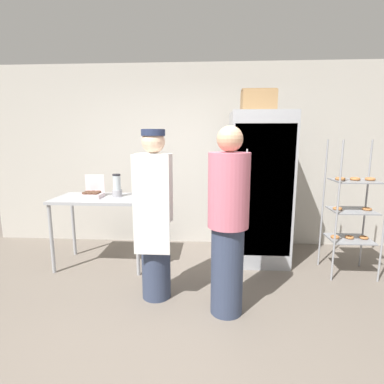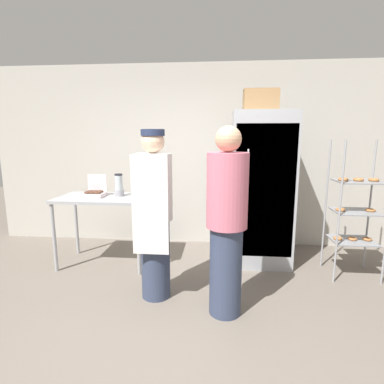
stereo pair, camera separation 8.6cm
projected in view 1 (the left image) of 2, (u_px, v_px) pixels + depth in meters
name	position (u px, v px, depth m)	size (l,w,h in m)	color
ground_plane	(180.00, 329.00, 2.61)	(14.00, 14.00, 0.00)	#6B6056
back_wall	(194.00, 156.00, 4.61)	(6.40, 0.12, 2.72)	#B7B2A8
refrigerator	(259.00, 189.00, 3.93)	(0.77, 0.77, 1.96)	#9EA0A5
baking_rack	(352.00, 209.00, 3.55)	(0.55, 0.46, 1.62)	#93969B
prep_counter	(101.00, 205.00, 3.81)	(1.14, 0.66, 0.90)	#9EA0A5
donut_box	(92.00, 193.00, 3.78)	(0.25, 0.24, 0.28)	silver
blender_pitcher	(117.00, 187.00, 3.82)	(0.13, 0.13, 0.29)	#99999E
cardboard_storage_box	(258.00, 101.00, 3.73)	(0.42, 0.35, 0.27)	#937047
person_baker	(155.00, 214.00, 2.98)	(0.36, 0.38, 1.72)	#333D56
person_customer	(228.00, 222.00, 2.71)	(0.37, 0.37, 1.75)	#333D56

